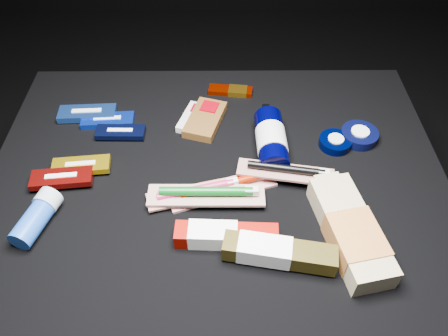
{
  "coord_description": "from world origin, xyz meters",
  "views": [
    {
      "loc": [
        0.01,
        -0.61,
        1.1
      ],
      "look_at": [
        0.01,
        0.01,
        0.42
      ],
      "focal_mm": 35.0,
      "sensor_mm": 36.0,
      "label": 1
    }
  ],
  "objects_px": {
    "bodywash_bottle": "(351,232)",
    "toothpaste_carton_red": "(222,236)",
    "deodorant_stick": "(37,217)",
    "lotion_bottle": "(271,140)"
  },
  "relations": [
    {
      "from": "bodywash_bottle",
      "to": "toothpaste_carton_red",
      "type": "relative_size",
      "value": 1.32
    },
    {
      "from": "deodorant_stick",
      "to": "toothpaste_carton_red",
      "type": "distance_m",
      "value": 0.35
    },
    {
      "from": "bodywash_bottle",
      "to": "deodorant_stick",
      "type": "distance_m",
      "value": 0.59
    },
    {
      "from": "lotion_bottle",
      "to": "toothpaste_carton_red",
      "type": "distance_m",
      "value": 0.26
    },
    {
      "from": "bodywash_bottle",
      "to": "toothpaste_carton_red",
      "type": "xyz_separation_m",
      "value": [
        -0.24,
        -0.0,
        -0.01
      ]
    },
    {
      "from": "bodywash_bottle",
      "to": "deodorant_stick",
      "type": "bearing_deg",
      "value": 164.57
    },
    {
      "from": "bodywash_bottle",
      "to": "toothpaste_carton_red",
      "type": "distance_m",
      "value": 0.24
    },
    {
      "from": "deodorant_stick",
      "to": "toothpaste_carton_red",
      "type": "height_order",
      "value": "deodorant_stick"
    },
    {
      "from": "lotion_bottle",
      "to": "bodywash_bottle",
      "type": "xyz_separation_m",
      "value": [
        0.13,
        -0.24,
        -0.01
      ]
    },
    {
      "from": "lotion_bottle",
      "to": "bodywash_bottle",
      "type": "distance_m",
      "value": 0.27
    }
  ]
}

